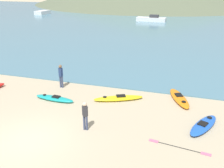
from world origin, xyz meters
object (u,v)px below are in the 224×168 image
object	(u,v)px
person_near_waterline	(61,75)
moored_boat_1	(43,12)
kayak_on_sand_1	(118,98)
kayak_on_sand_3	(179,98)
kayak_on_sand_0	(204,125)
kayak_on_sand_2	(55,98)
person_near_foreground	(85,114)
loose_paddle	(179,147)
moored_boat_0	(152,19)

from	to	relation	value
person_near_waterline	moored_boat_1	world-z (taller)	person_near_waterline
kayak_on_sand_1	kayak_on_sand_3	bearing A→B (deg)	17.87
kayak_on_sand_1	moored_boat_1	distance (m)	48.69
kayak_on_sand_0	kayak_on_sand_3	xyz separation A→B (m)	(-1.42, 3.07, -0.00)
kayak_on_sand_0	kayak_on_sand_3	bearing A→B (deg)	114.82
kayak_on_sand_3	kayak_on_sand_1	bearing A→B (deg)	-162.13
kayak_on_sand_2	moored_boat_1	size ratio (longest dim) A/B	0.71
person_near_foreground	moored_boat_1	xyz separation A→B (m)	(-28.48, 42.92, -0.41)
person_near_waterline	moored_boat_1	bearing A→B (deg)	122.87
kayak_on_sand_2	loose_paddle	world-z (taller)	kayak_on_sand_2
person_near_foreground	loose_paddle	xyz separation A→B (m)	(4.59, -0.17, -0.86)
kayak_on_sand_2	person_near_foreground	size ratio (longest dim) A/B	1.76
kayak_on_sand_2	moored_boat_0	world-z (taller)	moored_boat_0
kayak_on_sand_0	moored_boat_0	xyz separation A→B (m)	(-8.78, 36.98, 0.35)
kayak_on_sand_1	kayak_on_sand_3	world-z (taller)	kayak_on_sand_1
moored_boat_0	person_near_foreground	bearing A→B (deg)	-85.43
loose_paddle	kayak_on_sand_2	bearing A→B (deg)	160.07
kayak_on_sand_1	loose_paddle	xyz separation A→B (m)	(4.00, -4.05, -0.12)
moored_boat_0	kayak_on_sand_3	bearing A→B (deg)	-77.76
kayak_on_sand_0	person_near_waterline	bearing A→B (deg)	163.77
kayak_on_sand_0	loose_paddle	distance (m)	2.41
kayak_on_sand_2	person_near_foreground	world-z (taller)	person_near_foreground
kayak_on_sand_3	moored_boat_0	world-z (taller)	moored_boat_0
kayak_on_sand_3	moored_boat_1	bearing A→B (deg)	130.83
person_near_foreground	person_near_waterline	size ratio (longest dim) A/B	0.92
kayak_on_sand_3	kayak_on_sand_0	bearing A→B (deg)	-65.18
kayak_on_sand_0	kayak_on_sand_2	bearing A→B (deg)	175.62
moored_boat_0	moored_boat_1	distance (m)	25.68
moored_boat_0	moored_boat_1	xyz separation A→B (m)	(-25.37, 3.96, -0.02)
loose_paddle	moored_boat_0	bearing A→B (deg)	101.14
kayak_on_sand_0	person_near_foreground	world-z (taller)	person_near_foreground
person_near_waterline	kayak_on_sand_1	bearing A→B (deg)	-11.09
person_near_foreground	person_near_waterline	world-z (taller)	person_near_waterline
kayak_on_sand_2	moored_boat_1	distance (m)	47.53
kayak_on_sand_3	moored_boat_0	xyz separation A→B (m)	(-7.36, 33.91, 0.36)
moored_boat_0	moored_boat_1	size ratio (longest dim) A/B	1.43
kayak_on_sand_3	person_near_waterline	bearing A→B (deg)	-177.80
kayak_on_sand_2	moored_boat_0	distance (m)	36.30
kayak_on_sand_1	moored_boat_1	size ratio (longest dim) A/B	0.82
kayak_on_sand_0	person_near_waterline	xyz separation A→B (m)	(-9.48, 2.76, 0.82)
kayak_on_sand_1	person_near_foreground	distance (m)	3.99
kayak_on_sand_0	loose_paddle	size ratio (longest dim) A/B	0.99
kayak_on_sand_1	kayak_on_sand_2	world-z (taller)	kayak_on_sand_1
moored_boat_0	moored_boat_1	bearing A→B (deg)	171.12
kayak_on_sand_0	person_near_foreground	bearing A→B (deg)	-160.71
moored_boat_1	loose_paddle	size ratio (longest dim) A/B	1.37
moored_boat_1	person_near_waterline	bearing A→B (deg)	-57.13
person_near_waterline	loose_paddle	xyz separation A→B (m)	(8.41, -4.91, -0.94)
kayak_on_sand_2	kayak_on_sand_3	distance (m)	7.84
moored_boat_0	loose_paddle	size ratio (longest dim) A/B	1.95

